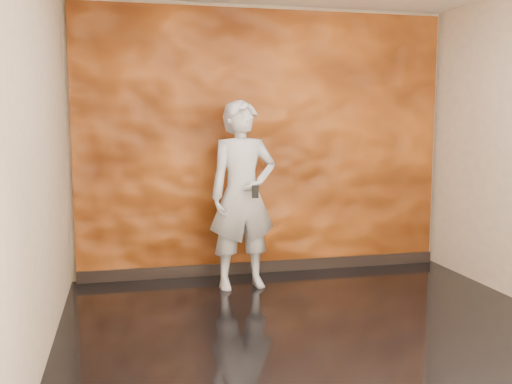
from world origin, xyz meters
The scene contains 5 objects.
room centered at (0.00, 0.00, 1.40)m, with size 4.02×4.02×2.81m.
feature_wall centered at (0.00, 1.96, 1.38)m, with size 3.90×0.06×2.75m, color #C3601C.
baseboard centered at (0.00, 1.92, 0.06)m, with size 3.90×0.04×0.12m, color black.
man centered at (-0.35, 1.44, 0.91)m, with size 0.66×0.43×1.81m, color #A3A8B2.
phone centered at (-0.29, 1.14, 0.97)m, with size 0.06×0.01×0.12m, color black.
Camera 1 is at (-1.46, -3.88, 1.62)m, focal length 40.00 mm.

